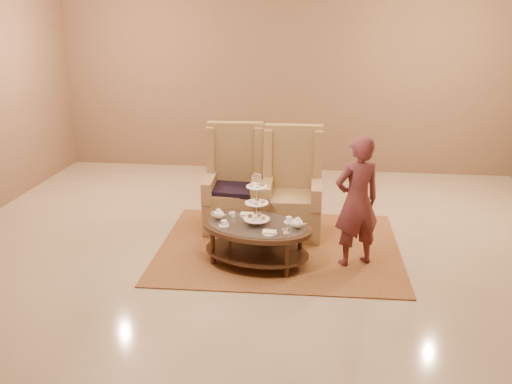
# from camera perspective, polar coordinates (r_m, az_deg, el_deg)

# --- Properties ---
(ground) EXTENTS (8.00, 8.00, 0.00)m
(ground) POSITION_cam_1_polar(r_m,az_deg,el_deg) (6.77, 0.17, -6.75)
(ground) COLOR tan
(ground) RESTS_ON ground
(ceiling) EXTENTS (8.00, 8.00, 0.02)m
(ceiling) POSITION_cam_1_polar(r_m,az_deg,el_deg) (6.77, 0.17, -6.75)
(ceiling) COLOR white
(ceiling) RESTS_ON ground
(wall_back) EXTENTS (8.00, 0.04, 3.50)m
(wall_back) POSITION_cam_1_polar(r_m,az_deg,el_deg) (10.19, 2.92, 11.87)
(wall_back) COLOR brown
(wall_back) RESTS_ON ground
(rug) EXTENTS (2.99, 2.51, 0.02)m
(rug) POSITION_cam_1_polar(r_m,az_deg,el_deg) (7.09, 2.34, -5.51)
(rug) COLOR olive
(rug) RESTS_ON ground
(tea_table) EXTENTS (1.49, 1.21, 1.09)m
(tea_table) POSITION_cam_1_polar(r_m,az_deg,el_deg) (6.52, 0.07, -3.97)
(tea_table) COLOR black
(tea_table) RESTS_ON ground
(armchair_left) EXTENTS (0.79, 0.82, 1.39)m
(armchair_left) POSITION_cam_1_polar(r_m,az_deg,el_deg) (7.62, -2.19, -0.11)
(armchair_left) COLOR #9B7749
(armchair_left) RESTS_ON ground
(armchair_right) EXTENTS (0.77, 0.80, 1.40)m
(armchair_right) POSITION_cam_1_polar(r_m,az_deg,el_deg) (7.42, 3.61, -0.63)
(armchair_right) COLOR #9B7749
(armchair_right) RESTS_ON ground
(person) EXTENTS (0.66, 0.58, 1.53)m
(person) POSITION_cam_1_polar(r_m,az_deg,el_deg) (6.46, 10.06, -0.96)
(person) COLOR #5B272A
(person) RESTS_ON ground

